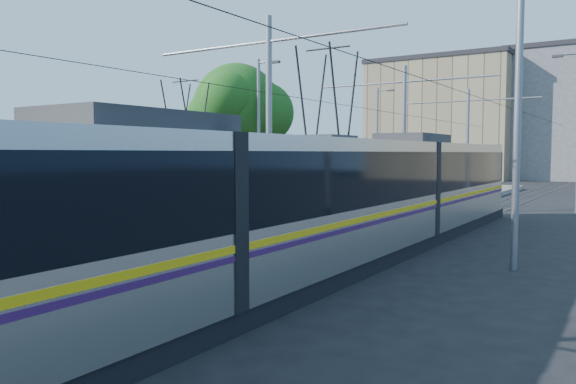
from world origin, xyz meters
The scene contains 12 objects.
ground centered at (0.00, 0.00, 0.00)m, with size 160.00×160.00×0.00m, color black.
platform centered at (0.00, 17.00, 0.15)m, with size 4.00×50.00×0.30m, color gray.
tactile_strip_left centered at (-1.45, 17.00, 0.30)m, with size 0.70×50.00×0.01m, color gray.
tactile_strip_right centered at (1.45, 17.00, 0.30)m, with size 0.70×50.00×0.01m, color gray.
rails centered at (0.00, 17.00, 0.02)m, with size 8.71×70.00×0.03m.
tram_left centered at (-3.60, 8.03, 1.71)m, with size 2.43×30.13×5.50m.
tram_right centered at (3.60, 5.26, 1.86)m, with size 2.43×30.51×5.50m.
catenary centered at (0.00, 14.15, 4.52)m, with size 9.20×70.00×7.00m.
street_lamps centered at (0.00, 21.00, 4.18)m, with size 15.18×38.22×8.00m.
shelter centered at (-0.06, 14.31, 1.37)m, with size 0.89×1.08×2.05m.
tree centered at (-9.66, 19.55, 5.52)m, with size 5.62×5.20×8.17m.
building_left centered at (-10.00, 60.00, 6.95)m, with size 16.32×12.24×13.87m.
Camera 1 is at (10.19, -6.94, 2.97)m, focal length 35.00 mm.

